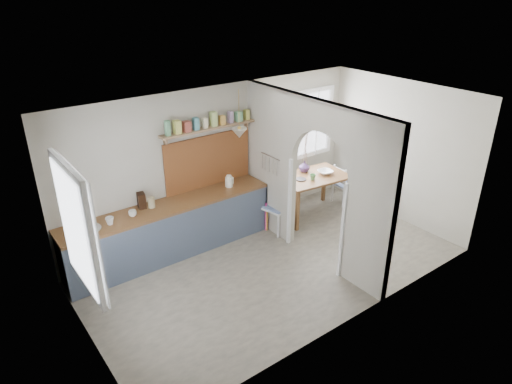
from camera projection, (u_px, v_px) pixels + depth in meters
floor at (275, 265)px, 7.29m from camera, size 5.80×3.20×0.01m
ceiling at (278, 105)px, 6.19m from camera, size 5.80×3.20×0.01m
walls at (276, 192)px, 6.74m from camera, size 5.81×3.21×2.60m
partition at (309, 170)px, 7.10m from camera, size 0.12×3.20×2.60m
kitchen_window at (75, 229)px, 5.04m from camera, size 0.10×1.16×1.50m
nook_window at (298, 126)px, 8.72m from camera, size 1.76×0.10×1.30m
counter at (170, 229)px, 7.45m from camera, size 3.50×0.60×0.90m
sink at (87, 230)px, 6.54m from camera, size 0.40×0.40×0.02m
backsplash at (208, 161)px, 7.75m from camera, size 1.65×0.03×0.90m
shelf at (209, 124)px, 7.41m from camera, size 1.75×0.20×0.21m
pendant_lamp at (239, 133)px, 7.41m from camera, size 0.26×0.26×0.16m
utensil_rail at (271, 156)px, 7.66m from camera, size 0.02×0.50×0.02m
dining_table at (311, 195)px, 8.71m from camera, size 1.39×1.01×0.81m
chair_left at (277, 206)px, 8.13m from camera, size 0.52×0.52×0.95m
chair_right at (345, 184)px, 9.18m from camera, size 0.39×0.39×0.81m
kettle at (229, 181)px, 7.84m from camera, size 0.20×0.18×0.21m
mug_a at (110, 221)px, 6.65m from camera, size 0.13×0.13×0.11m
mug_b at (133, 213)px, 6.88m from camera, size 0.15×0.15×0.09m
knife_block at (141, 201)px, 7.10m from camera, size 0.14×0.18×0.25m
jar at (151, 202)px, 7.13m from camera, size 0.13×0.13×0.17m
towel_magenta at (266, 217)px, 8.20m from camera, size 0.02×0.03×0.55m
towel_orange at (267, 219)px, 8.19m from camera, size 0.02×0.03×0.48m
bowl at (325, 172)px, 8.61m from camera, size 0.31×0.31×0.07m
table_cup at (313, 177)px, 8.35m from camera, size 0.15×0.15×0.11m
plate at (301, 179)px, 8.37m from camera, size 0.25×0.25×0.02m
vase at (304, 166)px, 8.67m from camera, size 0.27×0.27×0.22m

